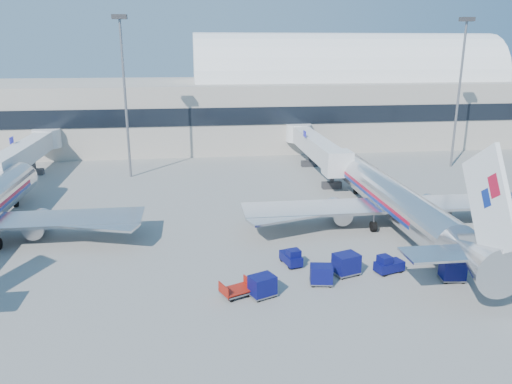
{
  "coord_description": "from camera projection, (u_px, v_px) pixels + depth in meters",
  "views": [
    {
      "loc": [
        -10.9,
        -42.95,
        18.4
      ],
      "look_at": [
        -4.52,
        6.0,
        4.0
      ],
      "focal_mm": 35.0,
      "sensor_mm": 36.0,
      "label": 1
    }
  ],
  "objects": [
    {
      "name": "cart_train_c",
      "position": [
        262.0,
        286.0,
        37.95
      ],
      "size": [
        2.38,
        2.14,
        1.72
      ],
      "rotation": [
        0.0,
        0.0,
        0.41
      ],
      "color": "#090C4A",
      "rests_on": "ground"
    },
    {
      "name": "barrier_mid",
      "position": [
        507.0,
        226.0,
        51.81
      ],
      "size": [
        3.0,
        0.55,
        0.9
      ],
      "primitive_type": "cube",
      "color": "#9E9E96",
      "rests_on": "ground"
    },
    {
      "name": "cart_open_red",
      "position": [
        237.0,
        291.0,
        38.14
      ],
      "size": [
        2.76,
        2.41,
        0.62
      ],
      "rotation": [
        0.0,
        0.0,
        0.41
      ],
      "color": "slate",
      "rests_on": "ground"
    },
    {
      "name": "tug_lead",
      "position": [
        388.0,
        265.0,
        42.09
      ],
      "size": [
        2.68,
        1.89,
        1.59
      ],
      "rotation": [
        0.0,
        0.0,
        0.3
      ],
      "color": "#090C4A",
      "rests_on": "ground"
    },
    {
      "name": "mast_west",
      "position": [
        124.0,
        74.0,
        69.32
      ],
      "size": [
        2.0,
        1.2,
        22.6
      ],
      "color": "slate",
      "rests_on": "ground"
    },
    {
      "name": "cart_train_a",
      "position": [
        346.0,
        264.0,
        41.61
      ],
      "size": [
        2.5,
        2.19,
        1.85
      ],
      "rotation": [
        0.0,
        0.0,
        0.33
      ],
      "color": "#090C4A",
      "rests_on": "ground"
    },
    {
      "name": "jetbridge_mid",
      "position": [
        27.0,
        152.0,
        71.35
      ],
      "size": [
        4.4,
        27.5,
        6.25
      ],
      "color": "silver",
      "rests_on": "ground"
    },
    {
      "name": "mast_east",
      "position": [
        461.0,
        72.0,
        75.52
      ],
      "size": [
        2.0,
        1.2,
        22.6
      ],
      "color": "slate",
      "rests_on": "ground"
    },
    {
      "name": "cart_solo_near",
      "position": [
        453.0,
        270.0,
        40.56
      ],
      "size": [
        2.1,
        1.7,
        1.71
      ],
      "rotation": [
        0.0,
        0.0,
        -0.12
      ],
      "color": "#090C4A",
      "rests_on": "ground"
    },
    {
      "name": "barrier_near",
      "position": [
        477.0,
        228.0,
        51.4
      ],
      "size": [
        3.0,
        0.55,
        0.9
      ],
      "primitive_type": "cube",
      "color": "#9E9E96",
      "rests_on": "ground"
    },
    {
      "name": "tug_right",
      "position": [
        448.0,
        254.0,
        44.03
      ],
      "size": [
        2.7,
        2.77,
        1.68
      ],
      "rotation": [
        0.0,
        0.0,
        -0.82
      ],
      "color": "#090C4A",
      "rests_on": "ground"
    },
    {
      "name": "tug_left",
      "position": [
        291.0,
        257.0,
        43.56
      ],
      "size": [
        1.77,
        2.66,
        1.59
      ],
      "rotation": [
        0.0,
        0.0,
        1.81
      ],
      "color": "#090C4A",
      "rests_on": "ground"
    },
    {
      "name": "cart_solo_far",
      "position": [
        511.0,
        267.0,
        41.27
      ],
      "size": [
        2.09,
        1.72,
        1.65
      ],
      "rotation": [
        0.0,
        0.0,
        0.17
      ],
      "color": "#090C4A",
      "rests_on": "ground"
    },
    {
      "name": "airliner_main",
      "position": [
        395.0,
        201.0,
        52.1
      ],
      "size": [
        32.0,
        37.26,
        12.07
      ],
      "color": "silver",
      "rests_on": "ground"
    },
    {
      "name": "terminal",
      "position": [
        177.0,
        105.0,
        96.87
      ],
      "size": [
        170.0,
        28.15,
        21.0
      ],
      "color": "#B2AA9E",
      "rests_on": "ground"
    },
    {
      "name": "ground",
      "position": [
        311.0,
        248.0,
        47.39
      ],
      "size": [
        260.0,
        260.0,
        0.0
      ],
      "primitive_type": "plane",
      "color": "gray",
      "rests_on": "ground"
    },
    {
      "name": "jetbridge_near",
      "position": [
        313.0,
        145.0,
        76.56
      ],
      "size": [
        4.4,
        27.5,
        6.25
      ],
      "color": "silver",
      "rests_on": "ground"
    },
    {
      "name": "cart_train_b",
      "position": [
        321.0,
        274.0,
        39.95
      ],
      "size": [
        2.04,
        1.68,
        1.62
      ],
      "rotation": [
        0.0,
        0.0,
        -0.16
      ],
      "color": "#090C4A",
      "rests_on": "ground"
    }
  ]
}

